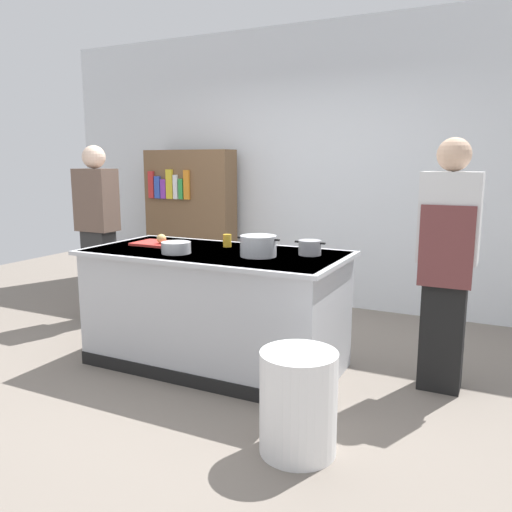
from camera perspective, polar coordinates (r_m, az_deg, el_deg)
name	(u,v)px	position (r m, az deg, el deg)	size (l,w,h in m)	color
ground_plane	(216,364)	(4.16, -4.40, -11.78)	(10.00, 10.00, 0.00)	slate
back_wall	(312,168)	(5.76, 6.21, 9.64)	(6.40, 0.12, 3.00)	silver
counter_island	(215,307)	(4.01, -4.50, -5.60)	(1.98, 0.98, 0.90)	#B7BABF
cutting_board	(159,244)	(4.27, -10.64, 1.35)	(0.40, 0.28, 0.02)	red
onion	(161,239)	(4.19, -10.39, 1.88)	(0.08, 0.08, 0.08)	tan
stock_pot	(258,246)	(3.67, 0.26, 1.12)	(0.33, 0.26, 0.15)	#B7BABF
sauce_pan	(310,248)	(3.75, 5.96, 0.93)	(0.23, 0.16, 0.11)	#99999E
mixing_bowl	(176,248)	(3.84, -8.80, 0.92)	(0.22, 0.22, 0.08)	#B7BABF
juice_cup	(227,241)	(4.09, -3.20, 1.71)	(0.07, 0.07, 0.10)	yellow
trash_bin	(298,402)	(2.91, 4.68, -15.79)	(0.42, 0.42, 0.57)	white
person_chef	(447,260)	(3.70, 20.31, -0.43)	(0.38, 0.25, 1.72)	black
person_guest	(98,230)	(5.30, -17.05, 2.81)	(0.38, 0.24, 1.72)	#2C2C2C
bookshelf	(191,223)	(6.16, -7.23, 3.63)	(1.10, 0.31, 1.70)	brown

